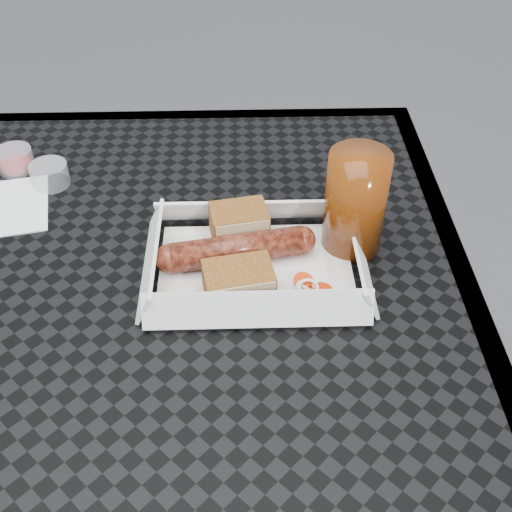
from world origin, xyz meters
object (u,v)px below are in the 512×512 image
Objects in this scene: patio_table at (131,337)px; food_tray at (256,268)px; bratwurst at (237,249)px; drink_glass at (355,202)px.

patio_table is 3.64× the size of food_tray.
bratwurst is at bearing 18.67° from patio_table.
patio_table is at bearing -164.50° from drink_glass.
drink_glass is at bearing 12.42° from bratwurst.
drink_glass is (0.14, 0.03, 0.04)m from bratwurst.
patio_table is 4.34× the size of bratwurst.
drink_glass is (0.11, 0.04, 0.06)m from food_tray.
food_tray is 0.03m from bratwurst.
patio_table is 0.17m from food_tray.
drink_glass reaches higher than bratwurst.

